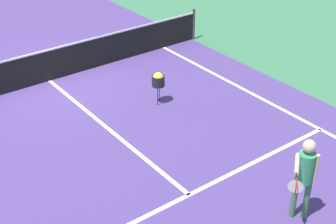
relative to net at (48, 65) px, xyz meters
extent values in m
plane|color=#38724C|center=(0.00, 0.00, -0.49)|extent=(60.00, 60.00, 0.00)
cube|color=#4C387A|center=(0.00, 0.00, -0.49)|extent=(10.62, 24.40, 0.00)
cube|color=white|center=(4.11, -5.95, -0.49)|extent=(0.10, 11.89, 0.01)
cube|color=white|center=(0.00, -6.40, -0.49)|extent=(8.22, 0.10, 0.01)
cube|color=white|center=(0.00, -3.20, -0.49)|extent=(0.10, 6.40, 0.01)
cylinder|color=#33383D|center=(5.38, 0.00, 0.04)|extent=(0.09, 0.09, 1.07)
cube|color=black|center=(0.00, 0.00, -0.04)|extent=(10.75, 0.02, 0.91)
cube|color=white|center=(0.00, 0.00, 0.44)|extent=(10.75, 0.03, 0.05)
cylinder|color=#3F7247|center=(1.30, -8.21, -0.07)|extent=(0.11, 0.11, 0.85)
cylinder|color=#3F7247|center=(1.17, -8.04, -0.07)|extent=(0.11, 0.11, 0.85)
cylinder|color=#338C59|center=(1.24, -8.13, 0.66)|extent=(0.32, 0.32, 0.60)
sphere|color=beige|center=(1.24, -8.13, 1.12)|extent=(0.24, 0.24, 0.24)
cylinder|color=beige|center=(1.34, -8.26, 0.67)|extent=(0.08, 0.08, 0.58)
cylinder|color=beige|center=(0.90, -8.17, 0.91)|extent=(0.50, 0.42, 0.08)
cylinder|color=black|center=(0.59, -8.42, 0.91)|extent=(0.19, 0.16, 0.03)
torus|color=red|center=(0.40, -8.57, 0.91)|extent=(0.23, 0.19, 0.28)
cylinder|color=silver|center=(0.40, -8.57, 0.91)|extent=(0.16, 0.20, 0.25)
cylinder|color=black|center=(1.76, -2.94, 0.15)|extent=(0.34, 0.34, 0.28)
cylinder|color=black|center=(1.66, -3.04, -0.24)|extent=(0.02, 0.02, 0.50)
cylinder|color=black|center=(1.86, -2.84, -0.24)|extent=(0.02, 0.02, 0.50)
sphere|color=#CCE033|center=(1.76, -2.94, 0.24)|extent=(0.29, 0.29, 0.29)
camera|label=1|loc=(-5.03, -12.38, 5.95)|focal=53.34mm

